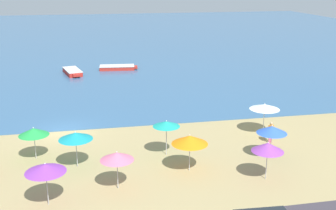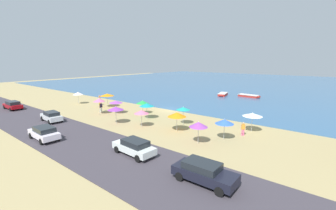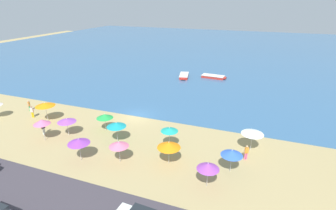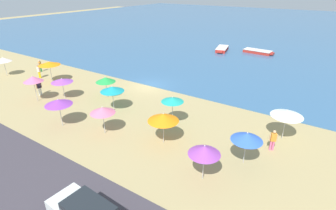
{
  "view_description": "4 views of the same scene",
  "coord_description": "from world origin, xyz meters",
  "px_view_note": "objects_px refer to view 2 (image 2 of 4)",
  "views": [
    {
      "loc": [
        1.93,
        -32.1,
        11.63
      ],
      "look_at": [
        8.66,
        1.54,
        1.19
      ],
      "focal_mm": 45.0,
      "sensor_mm": 36.0,
      "label": 1
    },
    {
      "loc": [
        23.52,
        -29.98,
        8.55
      ],
      "look_at": [
        0.82,
        -1.51,
        1.2
      ],
      "focal_mm": 24.0,
      "sensor_mm": 36.0,
      "label": 2
    },
    {
      "loc": [
        15.48,
        -28.93,
        14.93
      ],
      "look_at": [
        3.65,
        2.46,
        1.27
      ],
      "focal_mm": 28.0,
      "sensor_mm": 36.0,
      "label": 3
    },
    {
      "loc": [
        17.29,
        -22.32,
        10.75
      ],
      "look_at": [
        5.65,
        -4.62,
        0.83
      ],
      "focal_mm": 28.0,
      "sensor_mm": 36.0,
      "label": 4
    }
  ],
  "objects_px": {
    "parked_car_2": "(13,105)",
    "skiff_offshore": "(223,94)",
    "beach_umbrella_2": "(116,108)",
    "bather_1": "(101,107)",
    "beach_umbrella_4": "(116,102)",
    "parked_car_1": "(51,116)",
    "beach_umbrella_5": "(147,105)",
    "parked_car_0": "(134,147)",
    "beach_umbrella_9": "(107,95)",
    "beach_umbrella_8": "(78,93)",
    "parked_car_3": "(204,172)",
    "beach_umbrella_10": "(177,115)",
    "bather_2": "(100,98)",
    "beach_umbrella_3": "(198,124)",
    "beach_umbrella_7": "(252,115)",
    "bather_0": "(99,100)",
    "beach_umbrella_12": "(142,102)",
    "beach_umbrella_11": "(99,100)",
    "beach_umbrella_0": "(141,112)",
    "beach_umbrella_1": "(225,122)",
    "parked_car_4": "(44,133)",
    "beach_umbrella_6": "(183,109)",
    "bather_3": "(243,128)",
    "skiff_nearshore": "(249,96)"
  },
  "relations": [
    {
      "from": "beach_umbrella_5",
      "to": "beach_umbrella_11",
      "type": "distance_m",
      "value": 8.28
    },
    {
      "from": "beach_umbrella_4",
      "to": "beach_umbrella_0",
      "type": "bearing_deg",
      "value": -17.23
    },
    {
      "from": "beach_umbrella_5",
      "to": "beach_umbrella_7",
      "type": "relative_size",
      "value": 1.0
    },
    {
      "from": "beach_umbrella_12",
      "to": "parked_car_0",
      "type": "distance_m",
      "value": 16.12
    },
    {
      "from": "parked_car_2",
      "to": "skiff_offshore",
      "type": "relative_size",
      "value": 0.93
    },
    {
      "from": "bather_3",
      "to": "parked_car_3",
      "type": "height_order",
      "value": "bather_3"
    },
    {
      "from": "beach_umbrella_3",
      "to": "beach_umbrella_10",
      "type": "height_order",
      "value": "beach_umbrella_10"
    },
    {
      "from": "beach_umbrella_5",
      "to": "beach_umbrella_4",
      "type": "bearing_deg",
      "value": -172.59
    },
    {
      "from": "bather_1",
      "to": "skiff_nearshore",
      "type": "xyz_separation_m",
      "value": [
        13.97,
        30.56,
        -0.61
      ]
    },
    {
      "from": "beach_umbrella_2",
      "to": "parked_car_2",
      "type": "bearing_deg",
      "value": -165.13
    },
    {
      "from": "beach_umbrella_5",
      "to": "parked_car_3",
      "type": "distance_m",
      "value": 18.56
    },
    {
      "from": "bather_2",
      "to": "bather_3",
      "type": "height_order",
      "value": "bather_3"
    },
    {
      "from": "beach_umbrella_11",
      "to": "beach_umbrella_2",
      "type": "bearing_deg",
      "value": -15.74
    },
    {
      "from": "bather_0",
      "to": "skiff_offshore",
      "type": "xyz_separation_m",
      "value": [
        13.31,
        25.72,
        -0.58
      ]
    },
    {
      "from": "beach_umbrella_12",
      "to": "bather_0",
      "type": "relative_size",
      "value": 1.33
    },
    {
      "from": "beach_umbrella_8",
      "to": "bather_1",
      "type": "height_order",
      "value": "beach_umbrella_8"
    },
    {
      "from": "skiff_nearshore",
      "to": "skiff_offshore",
      "type": "relative_size",
      "value": 1.05
    },
    {
      "from": "beach_umbrella_1",
      "to": "beach_umbrella_6",
      "type": "relative_size",
      "value": 0.94
    },
    {
      "from": "beach_umbrella_1",
      "to": "parked_car_4",
      "type": "xyz_separation_m",
      "value": [
        -15.12,
        -12.29,
        -1.19
      ]
    },
    {
      "from": "beach_umbrella_7",
      "to": "parked_car_0",
      "type": "xyz_separation_m",
      "value": [
        -6.06,
        -13.47,
        -1.31
      ]
    },
    {
      "from": "beach_umbrella_9",
      "to": "beach_umbrella_10",
      "type": "xyz_separation_m",
      "value": [
        18.32,
        -3.44,
        -0.22
      ]
    },
    {
      "from": "skiff_offshore",
      "to": "skiff_nearshore",
      "type": "bearing_deg",
      "value": 15.91
    },
    {
      "from": "beach_umbrella_11",
      "to": "bather_1",
      "type": "height_order",
      "value": "beach_umbrella_11"
    },
    {
      "from": "beach_umbrella_8",
      "to": "bather_3",
      "type": "xyz_separation_m",
      "value": [
        32.23,
        1.62,
        -1.2
      ]
    },
    {
      "from": "bather_2",
      "to": "bather_3",
      "type": "relative_size",
      "value": 0.99
    },
    {
      "from": "beach_umbrella_9",
      "to": "parked_car_1",
      "type": "height_order",
      "value": "beach_umbrella_9"
    },
    {
      "from": "parked_car_2",
      "to": "skiff_offshore",
      "type": "bearing_deg",
      "value": 59.68
    },
    {
      "from": "beach_umbrella_5",
      "to": "parked_car_0",
      "type": "relative_size",
      "value": 0.54
    },
    {
      "from": "beach_umbrella_8",
      "to": "parked_car_3",
      "type": "relative_size",
      "value": 0.53
    },
    {
      "from": "beach_umbrella_0",
      "to": "bather_2",
      "type": "relative_size",
      "value": 1.45
    },
    {
      "from": "beach_umbrella_2",
      "to": "bather_1",
      "type": "distance_m",
      "value": 8.13
    },
    {
      "from": "bather_2",
      "to": "parked_car_3",
      "type": "bearing_deg",
      "value": -23.03
    },
    {
      "from": "beach_umbrella_2",
      "to": "skiff_offshore",
      "type": "relative_size",
      "value": 0.51
    },
    {
      "from": "parked_car_4",
      "to": "beach_umbrella_5",
      "type": "bearing_deg",
      "value": 79.65
    },
    {
      "from": "parked_car_0",
      "to": "beach_umbrella_5",
      "type": "bearing_deg",
      "value": 128.72
    },
    {
      "from": "beach_umbrella_3",
      "to": "beach_umbrella_7",
      "type": "bearing_deg",
      "value": 67.61
    },
    {
      "from": "beach_umbrella_6",
      "to": "bather_0",
      "type": "xyz_separation_m",
      "value": [
        -20.01,
        0.83,
        -1.3
      ]
    },
    {
      "from": "beach_umbrella_8",
      "to": "beach_umbrella_11",
      "type": "relative_size",
      "value": 0.91
    },
    {
      "from": "skiff_offshore",
      "to": "beach_umbrella_8",
      "type": "bearing_deg",
      "value": -122.67
    },
    {
      "from": "beach_umbrella_9",
      "to": "bather_1",
      "type": "distance_m",
      "value": 4.18
    },
    {
      "from": "parked_car_1",
      "to": "beach_umbrella_4",
      "type": "bearing_deg",
      "value": 70.03
    },
    {
      "from": "beach_umbrella_12",
      "to": "beach_umbrella_11",
      "type": "bearing_deg",
      "value": -138.34
    },
    {
      "from": "beach_umbrella_6",
      "to": "beach_umbrella_4",
      "type": "bearing_deg",
      "value": -172.73
    },
    {
      "from": "beach_umbrella_8",
      "to": "skiff_nearshore",
      "type": "bearing_deg",
      "value": 51.28
    },
    {
      "from": "beach_umbrella_4",
      "to": "parked_car_1",
      "type": "relative_size",
      "value": 0.53
    },
    {
      "from": "beach_umbrella_2",
      "to": "skiff_offshore",
      "type": "bearing_deg",
      "value": 88.67
    },
    {
      "from": "skiff_offshore",
      "to": "beach_umbrella_7",
      "type": "bearing_deg",
      "value": -58.08
    },
    {
      "from": "bather_0",
      "to": "bather_3",
      "type": "relative_size",
      "value": 1.04
    },
    {
      "from": "beach_umbrella_0",
      "to": "bather_3",
      "type": "relative_size",
      "value": 1.43
    },
    {
      "from": "beach_umbrella_8",
      "to": "parked_car_2",
      "type": "xyz_separation_m",
      "value": [
        -4.23,
        -9.89,
        -1.28
      ]
    }
  ]
}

